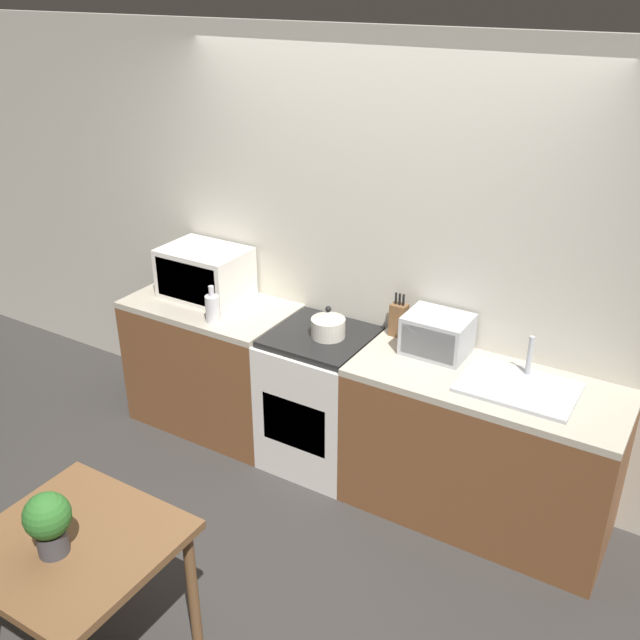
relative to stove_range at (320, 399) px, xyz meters
name	(u,v)px	position (x,y,z in m)	size (l,w,h in m)	color
ground_plane	(271,548)	(0.19, -0.84, -0.45)	(16.00, 16.00, 0.00)	#33302D
wall_back	(377,260)	(0.19, 0.34, 0.85)	(10.00, 0.06, 2.60)	beige
counter_left_run	(214,364)	(-0.85, 0.00, 0.00)	(1.09, 0.62, 0.90)	brown
counter_right_run	(479,450)	(1.03, 0.00, 0.00)	(1.47, 0.62, 0.90)	brown
stove_range	(320,399)	(0.00, 0.00, 0.00)	(0.60, 0.62, 0.90)	silver
kettle	(328,324)	(0.05, 0.00, 0.53)	(0.20, 0.20, 0.20)	beige
microwave	(205,273)	(-0.94, 0.09, 0.62)	(0.55, 0.40, 0.33)	silver
bottle	(212,308)	(-0.66, -0.19, 0.54)	(0.09, 0.09, 0.24)	silver
knife_block	(399,319)	(0.40, 0.23, 0.56)	(0.10, 0.07, 0.27)	brown
toaster_oven	(437,335)	(0.68, 0.15, 0.57)	(0.36, 0.28, 0.23)	#ADAFB5
sink_basin	(519,386)	(1.20, 0.01, 0.47)	(0.59, 0.42, 0.24)	#ADAFB5
dining_table	(75,559)	(-0.08, -1.85, 0.18)	(0.79, 0.76, 0.73)	brown
potted_plant	(48,521)	(-0.09, -1.93, 0.45)	(0.19, 0.19, 0.28)	#424247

